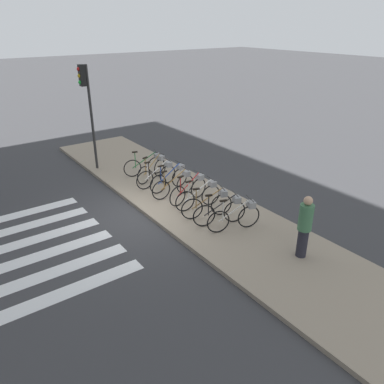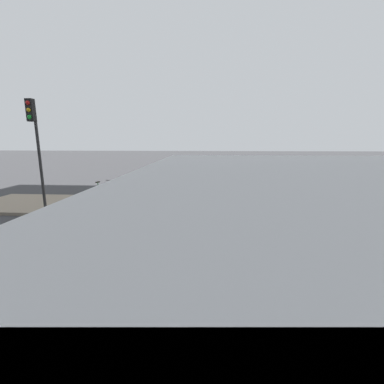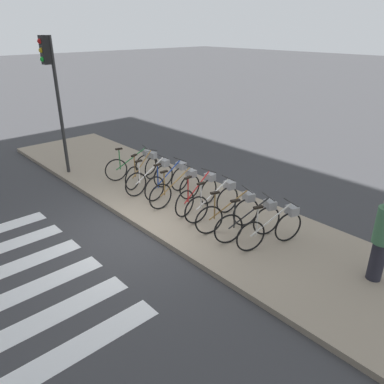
{
  "view_description": "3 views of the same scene",
  "coord_description": "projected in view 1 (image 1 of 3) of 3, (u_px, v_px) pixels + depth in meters",
  "views": [
    {
      "loc": [
        9.25,
        -4.84,
        5.49
      ],
      "look_at": [
        1.07,
        1.11,
        0.86
      ],
      "focal_mm": 35.0,
      "sensor_mm": 36.0,
      "label": 1
    },
    {
      "loc": [
        1.7,
        -8.58,
        2.7
      ],
      "look_at": [
        1.14,
        0.33,
        0.9
      ],
      "focal_mm": 24.0,
      "sensor_mm": 36.0,
      "label": 2
    },
    {
      "loc": [
        6.39,
        -4.17,
        4.32
      ],
      "look_at": [
        0.38,
        1.28,
        0.71
      ],
      "focal_mm": 35.0,
      "sensor_mm": 36.0,
      "label": 3
    }
  ],
  "objects": [
    {
      "name": "traffic_light",
      "position": [
        87.0,
        97.0,
        13.79
      ],
      "size": [
        0.24,
        0.4,
        3.97
      ],
      "color": "#2D2D2D",
      "rests_on": "sidewalk"
    },
    {
      "name": "parked_bicycle_4",
      "position": [
        176.0,
        184.0,
        12.46
      ],
      "size": [
        0.46,
        1.6,
        0.98
      ],
      "color": "black",
      "rests_on": "sidewalk"
    },
    {
      "name": "parked_bicycle_3",
      "position": [
        171.0,
        177.0,
        12.96
      ],
      "size": [
        0.46,
        1.6,
        0.98
      ],
      "color": "black",
      "rests_on": "sidewalk"
    },
    {
      "name": "parked_bicycle_7",
      "position": [
        210.0,
        203.0,
        11.11
      ],
      "size": [
        0.64,
        1.53,
        0.98
      ],
      "color": "black",
      "rests_on": "sidewalk"
    },
    {
      "name": "parked_bicycle_5",
      "position": [
        190.0,
        188.0,
        12.11
      ],
      "size": [
        0.46,
        1.59,
        0.98
      ],
      "color": "black",
      "rests_on": "sidewalk"
    },
    {
      "name": "pedestrian",
      "position": [
        305.0,
        226.0,
        9.05
      ],
      "size": [
        0.34,
        0.34,
        1.64
      ],
      "color": "#23232D",
      "rests_on": "sidewalk"
    },
    {
      "name": "parked_bicycle_2",
      "position": [
        159.0,
        174.0,
        13.24
      ],
      "size": [
        0.46,
        1.6,
        0.98
      ],
      "color": "black",
      "rests_on": "sidewalk"
    },
    {
      "name": "parked_bicycle_9",
      "position": [
        237.0,
        216.0,
        10.42
      ],
      "size": [
        0.62,
        1.54,
        0.98
      ],
      "color": "black",
      "rests_on": "sidewalk"
    },
    {
      "name": "parked_bicycle_6",
      "position": [
        201.0,
        195.0,
        11.68
      ],
      "size": [
        0.46,
        1.59,
        0.98
      ],
      "color": "black",
      "rests_on": "sidewalk"
    },
    {
      "name": "parked_bicycle_1",
      "position": [
        154.0,
        168.0,
        13.78
      ],
      "size": [
        0.65,
        1.52,
        0.98
      ],
      "color": "black",
      "rests_on": "sidewalk"
    },
    {
      "name": "parked_bicycle_8",
      "position": [
        223.0,
        210.0,
        10.72
      ],
      "size": [
        0.66,
        1.52,
        0.98
      ],
      "color": "black",
      "rests_on": "sidewalk"
    },
    {
      "name": "parked_bicycle_0",
      "position": [
        147.0,
        164.0,
        14.18
      ],
      "size": [
        0.58,
        1.55,
        0.98
      ],
      "color": "black",
      "rests_on": "sidewalk"
    },
    {
      "name": "ground_plane",
      "position": [
        143.0,
        214.0,
        11.68
      ],
      "size": [
        120.0,
        120.0,
        0.0
      ],
      "primitive_type": "plane",
      "color": "#38383A"
    },
    {
      "name": "sidewalk",
      "position": [
        185.0,
        199.0,
        12.51
      ],
      "size": [
        15.94,
        3.2,
        0.12
      ],
      "color": "gray",
      "rests_on": "ground_plane"
    }
  ]
}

